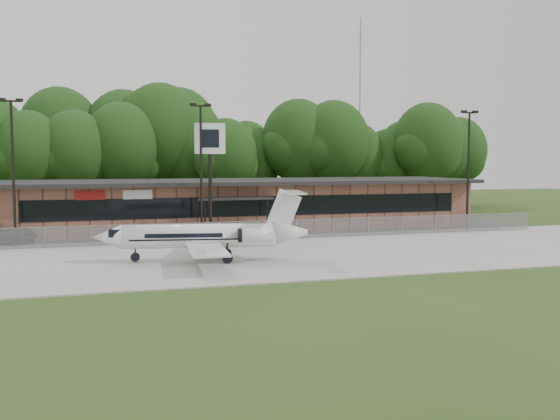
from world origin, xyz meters
name	(u,v)px	position (x,y,z in m)	size (l,w,h in m)	color
ground	(350,275)	(0.00, 0.00, 0.00)	(160.00, 160.00, 0.00)	#294317
apron	(301,253)	(0.00, 8.00, 0.04)	(64.00, 18.00, 0.08)	#9E9B93
parking_lot	(256,233)	(0.00, 19.50, 0.03)	(50.00, 9.00, 0.06)	#383835
terminal	(243,204)	(0.00, 23.94, 2.18)	(41.00, 11.65, 4.30)	#8E5C47
fence	(271,230)	(0.00, 15.00, 0.78)	(46.00, 0.04, 1.52)	gray
treeline	(206,147)	(0.00, 42.00, 7.50)	(72.00, 12.00, 15.00)	#1A3A12
radio_mast	(360,112)	(22.00, 48.00, 12.50)	(0.20, 0.20, 25.00)	gray
light_pole_left	(13,161)	(-18.00, 16.50, 5.98)	(1.55, 0.30, 10.23)	black
light_pole_mid	(201,161)	(-5.00, 16.50, 5.98)	(1.55, 0.30, 10.23)	black
light_pole_right	(468,161)	(18.00, 16.50, 5.98)	(1.55, 0.30, 10.23)	black
business_jet	(207,237)	(-6.42, 6.29, 1.53)	(12.68, 11.38, 4.27)	white
pole_sign	(210,151)	(-4.26, 16.79, 6.73)	(2.32, 0.40, 8.80)	black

